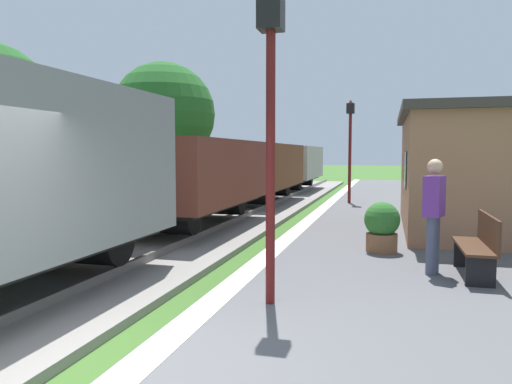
% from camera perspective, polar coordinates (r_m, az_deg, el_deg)
% --- Properties ---
extents(platform_edge_stripe, '(0.36, 60.00, 0.01)m').
position_cam_1_polar(platform_edge_stripe, '(4.40, -14.34, -19.54)').
color(platform_edge_stripe, silver).
rests_on(platform_edge_stripe, platform_slab).
extents(freight_train, '(2.50, 26.00, 2.72)m').
position_cam_1_polar(freight_train, '(15.02, -3.48, 2.42)').
color(freight_train, gray).
rests_on(freight_train, rail_near).
extents(station_hut, '(3.50, 5.80, 2.78)m').
position_cam_1_polar(station_hut, '(12.39, 24.46, 2.36)').
color(station_hut, '#9E6B4C').
rests_on(station_hut, platform_slab).
extents(bench_near_hut, '(0.42, 1.50, 0.91)m').
position_cam_1_polar(bench_near_hut, '(7.78, 24.72, -5.63)').
color(bench_near_hut, '#422819').
rests_on(bench_near_hut, platform_slab).
extents(person_waiting, '(0.35, 0.44, 1.71)m').
position_cam_1_polar(person_waiting, '(7.64, 20.14, -2.17)').
color(person_waiting, '#474C66').
rests_on(person_waiting, platform_slab).
extents(potted_planter, '(0.64, 0.64, 0.92)m').
position_cam_1_polar(potted_planter, '(9.12, 14.57, -3.90)').
color(potted_planter, brown).
rests_on(potted_planter, platform_slab).
extents(lamp_post_near, '(0.28, 0.28, 3.70)m').
position_cam_1_polar(lamp_post_near, '(5.75, 1.73, 12.15)').
color(lamp_post_near, '#591414').
rests_on(lamp_post_near, platform_slab).
extents(lamp_post_far, '(0.28, 0.28, 3.70)m').
position_cam_1_polar(lamp_post_far, '(17.80, 11.00, 6.94)').
color(lamp_post_far, '#591414').
rests_on(lamp_post_far, platform_slab).
extents(tree_field_left, '(4.43, 4.43, 5.93)m').
position_cam_1_polar(tree_field_left, '(21.53, -10.80, 8.94)').
color(tree_field_left, '#4C3823').
rests_on(tree_field_left, ground).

